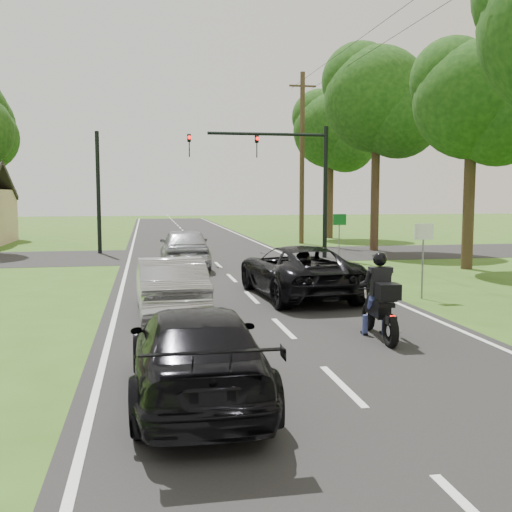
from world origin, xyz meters
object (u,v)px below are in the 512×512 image
Objects in this scene: motorcycle_rider at (380,305)px; sign_green at (339,227)px; dark_car_behind at (196,353)px; silver_suv at (185,247)px; utility_pole_far at (302,157)px; sign_white at (424,242)px; traffic_signal at (286,167)px; silver_sedan at (170,286)px; dark_suv at (298,271)px.

sign_green is at bearing 79.49° from motorcycle_rider.
dark_car_behind is 2.16× the size of sign_green.
dark_car_behind is at bearing 87.41° from silver_suv.
utility_pole_far reaches higher than sign_white.
motorcycle_rider is 12.69m from sign_green.
motorcycle_rider is at bearing -96.06° from traffic_signal.
utility_pole_far reaches higher than silver_sedan.
motorcycle_rider is at bearing 89.86° from dark_suv.
dark_suv is at bearing 163.09° from sign_white.
sign_green is at bearing 176.98° from silver_suv.
utility_pole_far is at bearing -109.29° from dark_suv.
dark_suv is at bearing -116.99° from sign_green.
dark_suv is at bearing -105.10° from utility_pole_far.
silver_sedan is at bearing -128.74° from sign_green.
dark_suv is 4.27m from silver_sedan.
sign_green is (1.56, -3.02, -2.54)m from traffic_signal.
dark_suv is at bearing -101.28° from traffic_signal.
motorcycle_rider reaches higher than dark_car_behind.
traffic_signal is at bearing 88.00° from motorcycle_rider.
silver_suv is 0.74× the size of traffic_signal.
silver_suv reaches higher than dark_car_behind.
utility_pole_far is (7.62, 10.64, 4.27)m from silver_suv.
traffic_signal is 3.00× the size of sign_white.
utility_pole_far is at bearing 83.27° from sign_green.
motorcycle_rider reaches higher than silver_sedan.
utility_pole_far is (4.86, 18.00, 4.33)m from dark_suv.
motorcycle_rider is 0.21× the size of utility_pole_far.
utility_pole_far is at bearing 70.32° from traffic_signal.
silver_sedan is 7.21m from sign_white.
silver_sedan is 0.43× the size of utility_pole_far.
sign_white is (3.36, -1.02, 0.85)m from dark_suv.
dark_suv is 7.88m from sign_green.
motorcycle_rider is at bearing 139.85° from silver_sedan.
traffic_signal is (5.58, 18.17, 3.46)m from dark_car_behind.
silver_sedan is (-4.10, 3.18, 0.02)m from motorcycle_rider.
sign_green is (0.20, 8.00, 0.00)m from sign_white.
utility_pole_far is 11.63m from sign_green.
utility_pole_far reaches higher than sign_green.
dark_suv is 10.74m from traffic_signal.
dark_suv is 3.61m from sign_white.
traffic_signal is (1.62, 15.27, 3.43)m from motorcycle_rider.
dark_car_behind is (0.13, -6.07, -0.05)m from silver_sedan.
sign_white is at bearing -94.51° from utility_pole_far.
silver_suv is at bearing -125.62° from utility_pole_far.
dark_suv is 19.14m from utility_pole_far.
motorcycle_rider is at bearing -104.56° from sign_green.
dark_suv is (-0.37, 5.27, 0.04)m from motorcycle_rider.
dark_car_behind is at bearing 88.89° from silver_sedan.
dark_car_behind is 0.46× the size of utility_pole_far.
silver_sedan is at bearing 84.66° from silver_suv.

